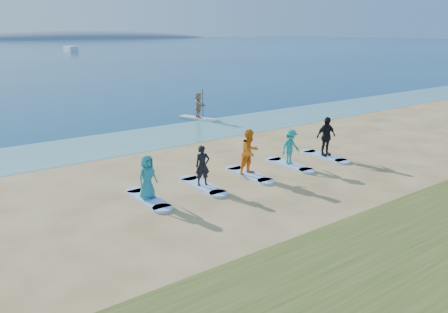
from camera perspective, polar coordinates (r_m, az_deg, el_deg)
ground at (r=15.86m, az=4.55°, el=-5.40°), size 600.00×600.00×0.00m
shallow_water at (r=24.40m, az=-11.69°, el=2.07°), size 600.00×600.00×0.00m
island_ridge at (r=328.32m, az=-18.13°, el=14.42°), size 220.00×56.00×18.00m
paddleboard at (r=29.73m, az=-3.32°, el=5.00°), size 1.67×3.06×0.12m
paddleboarder at (r=29.56m, az=-3.35°, el=6.71°), size 0.82×1.63×1.69m
boat_offshore_b at (r=133.01m, az=-19.36°, el=12.82°), size 2.32×6.11×1.47m
surfboard_0 at (r=15.80m, az=-9.84°, el=-5.51°), size 0.70×2.20×0.09m
student_0 at (r=15.52m, az=-9.99°, el=-2.64°), size 0.88×0.70×1.58m
surfboard_1 at (r=16.87m, az=-2.78°, el=-3.86°), size 0.70×2.20×0.09m
student_1 at (r=16.60m, az=-2.82°, el=-1.19°), size 0.65×0.51×1.56m
surfboard_2 at (r=18.17m, az=3.33°, el=-2.38°), size 0.70×2.20×0.09m
student_2 at (r=17.88m, az=3.38°, el=0.62°), size 0.97×0.79×1.88m
surfboard_3 at (r=19.66m, az=8.56°, el=-1.08°), size 0.70×2.20×0.09m
student_3 at (r=19.43m, az=8.66°, el=1.25°), size 1.03×0.61×1.57m
surfboard_4 at (r=21.29m, az=13.02°, el=0.03°), size 0.70×2.20×0.09m
student_4 at (r=21.05m, az=13.19°, el=2.57°), size 1.14×0.60×1.85m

